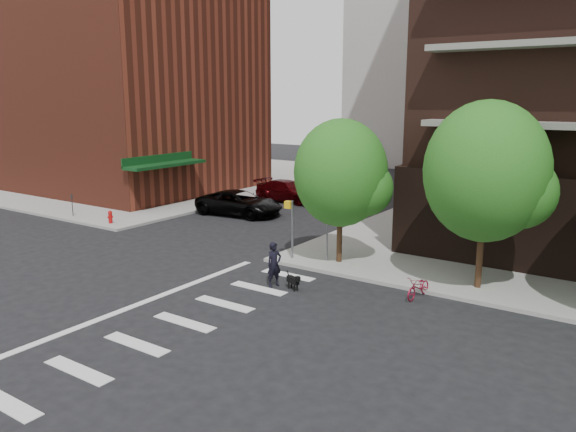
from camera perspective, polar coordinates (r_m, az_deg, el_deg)
ground at (r=21.02m, az=-16.38°, el=-8.54°), size 120.00×120.00×0.00m
sidewalk_nw at (r=54.12m, az=-13.76°, el=4.09°), size 31.00×33.00×0.15m
crosswalk at (r=19.45m, az=-12.17°, el=-10.00°), size 3.85×13.00×0.01m
midrise_nw at (r=48.26m, az=-17.31°, el=14.98°), size 21.40×15.50×20.00m
tree_a at (r=23.94m, az=5.37°, el=4.37°), size 4.00×4.00×5.90m
tree_b at (r=21.64m, az=19.46°, el=4.26°), size 4.50×4.50×6.65m
pedestrian_signal at (r=24.69m, az=1.21°, el=-0.51°), size 2.18×0.67×2.60m
fire_hydrant at (r=33.50m, az=-17.61°, el=-0.02°), size 0.24×0.24×0.73m
parking_meter at (r=36.20m, az=-21.09°, el=1.26°), size 0.10×0.08×1.32m
parked_car_black at (r=34.90m, az=-4.97°, el=1.32°), size 3.04×5.70×1.52m
parked_car_maroon at (r=39.35m, az=0.05°, el=2.54°), size 2.47×5.24×1.48m
parked_car_silver at (r=43.34m, az=4.98°, el=3.38°), size 1.85×4.60×1.49m
scooter at (r=21.17m, az=13.13°, el=-7.04°), size 0.70×1.62×0.83m
dog_walker at (r=21.72m, az=-1.41°, el=-4.93°), size 0.75×0.61×1.76m
dog at (r=21.44m, az=0.56°, el=-6.54°), size 0.73×0.43×0.61m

